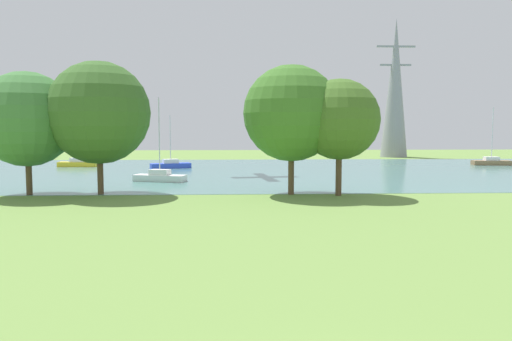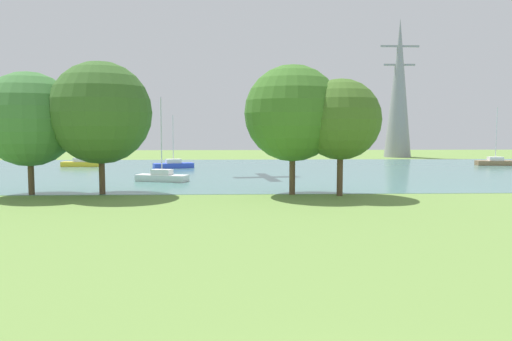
{
  "view_description": "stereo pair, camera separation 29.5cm",
  "coord_description": "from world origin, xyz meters",
  "px_view_note": "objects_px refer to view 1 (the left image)",
  "views": [
    {
      "loc": [
        -2.41,
        -7.78,
        5.06
      ],
      "look_at": [
        -1.1,
        21.56,
        2.53
      ],
      "focal_mm": 35.85,
      "sensor_mm": 36.0,
      "label": 1
    },
    {
      "loc": [
        -2.12,
        -7.79,
        5.06
      ],
      "look_at": [
        -1.1,
        21.56,
        2.53
      ],
      "focal_mm": 35.85,
      "sensor_mm": 36.0,
      "label": 2
    }
  ],
  "objects_px": {
    "sailboat_brown": "(491,162)",
    "tree_west_far": "(291,113)",
    "electricity_pylon": "(395,88)",
    "sailboat_white": "(160,176)",
    "tree_east_far": "(27,119)",
    "tree_mid_shore": "(339,120)",
    "tree_east_near": "(99,113)",
    "sailboat_yellow": "(78,163)",
    "sailboat_blue": "(171,165)"
  },
  "relations": [
    {
      "from": "electricity_pylon",
      "to": "tree_mid_shore",
      "type": "bearing_deg",
      "value": -112.0
    },
    {
      "from": "tree_mid_shore",
      "to": "electricity_pylon",
      "type": "bearing_deg",
      "value": 68.0
    },
    {
      "from": "sailboat_white",
      "to": "tree_west_far",
      "type": "bearing_deg",
      "value": -40.37
    },
    {
      "from": "tree_east_far",
      "to": "tree_west_far",
      "type": "distance_m",
      "value": 19.41
    },
    {
      "from": "tree_east_near",
      "to": "electricity_pylon",
      "type": "relative_size",
      "value": 0.43
    },
    {
      "from": "sailboat_blue",
      "to": "sailboat_white",
      "type": "height_order",
      "value": "sailboat_white"
    },
    {
      "from": "sailboat_white",
      "to": "tree_west_far",
      "type": "relative_size",
      "value": 0.8
    },
    {
      "from": "tree_east_far",
      "to": "tree_west_far",
      "type": "bearing_deg",
      "value": -1.58
    },
    {
      "from": "sailboat_blue",
      "to": "tree_east_far",
      "type": "bearing_deg",
      "value": -107.46
    },
    {
      "from": "tree_east_near",
      "to": "tree_west_far",
      "type": "relative_size",
      "value": 1.03
    },
    {
      "from": "tree_east_near",
      "to": "tree_east_far",
      "type": "bearing_deg",
      "value": -179.24
    },
    {
      "from": "sailboat_yellow",
      "to": "tree_mid_shore",
      "type": "relative_size",
      "value": 0.83
    },
    {
      "from": "sailboat_blue",
      "to": "tree_east_near",
      "type": "bearing_deg",
      "value": -95.53
    },
    {
      "from": "electricity_pylon",
      "to": "sailboat_white",
      "type": "bearing_deg",
      "value": -132.18
    },
    {
      "from": "sailboat_white",
      "to": "sailboat_brown",
      "type": "bearing_deg",
      "value": 24.03
    },
    {
      "from": "tree_mid_shore",
      "to": "electricity_pylon",
      "type": "height_order",
      "value": "electricity_pylon"
    },
    {
      "from": "electricity_pylon",
      "to": "tree_west_far",
      "type": "bearing_deg",
      "value": -115.84
    },
    {
      "from": "sailboat_yellow",
      "to": "tree_east_near",
      "type": "height_order",
      "value": "tree_east_near"
    },
    {
      "from": "tree_east_far",
      "to": "tree_east_near",
      "type": "height_order",
      "value": "tree_east_near"
    },
    {
      "from": "tree_east_far",
      "to": "tree_mid_shore",
      "type": "bearing_deg",
      "value": -3.28
    },
    {
      "from": "sailboat_white",
      "to": "tree_mid_shore",
      "type": "height_order",
      "value": "tree_mid_shore"
    },
    {
      "from": "sailboat_yellow",
      "to": "electricity_pylon",
      "type": "bearing_deg",
      "value": 22.38
    },
    {
      "from": "tree_west_far",
      "to": "tree_east_far",
      "type": "bearing_deg",
      "value": 178.42
    },
    {
      "from": "tree_east_far",
      "to": "electricity_pylon",
      "type": "bearing_deg",
      "value": 47.62
    },
    {
      "from": "sailboat_brown",
      "to": "sailboat_white",
      "type": "bearing_deg",
      "value": -155.97
    },
    {
      "from": "tree_east_far",
      "to": "tree_west_far",
      "type": "height_order",
      "value": "tree_west_far"
    },
    {
      "from": "sailboat_brown",
      "to": "sailboat_white",
      "type": "relative_size",
      "value": 0.98
    },
    {
      "from": "tree_east_far",
      "to": "electricity_pylon",
      "type": "height_order",
      "value": "electricity_pylon"
    },
    {
      "from": "sailboat_yellow",
      "to": "electricity_pylon",
      "type": "height_order",
      "value": "electricity_pylon"
    },
    {
      "from": "sailboat_white",
      "to": "tree_west_far",
      "type": "height_order",
      "value": "tree_west_far"
    },
    {
      "from": "sailboat_white",
      "to": "tree_east_near",
      "type": "height_order",
      "value": "tree_east_near"
    },
    {
      "from": "tree_east_near",
      "to": "tree_mid_shore",
      "type": "relative_size",
      "value": 1.16
    },
    {
      "from": "sailboat_brown",
      "to": "electricity_pylon",
      "type": "bearing_deg",
      "value": 110.14
    },
    {
      "from": "tree_east_near",
      "to": "sailboat_white",
      "type": "bearing_deg",
      "value": 70.37
    },
    {
      "from": "sailboat_blue",
      "to": "tree_east_far",
      "type": "height_order",
      "value": "tree_east_far"
    },
    {
      "from": "tree_east_far",
      "to": "tree_east_near",
      "type": "relative_size",
      "value": 0.92
    },
    {
      "from": "sailboat_blue",
      "to": "tree_east_far",
      "type": "distance_m",
      "value": 25.53
    },
    {
      "from": "sailboat_brown",
      "to": "tree_west_far",
      "type": "height_order",
      "value": "tree_west_far"
    },
    {
      "from": "sailboat_brown",
      "to": "sailboat_yellow",
      "type": "bearing_deg",
      "value": -179.88
    },
    {
      "from": "sailboat_yellow",
      "to": "sailboat_brown",
      "type": "bearing_deg",
      "value": 0.12
    },
    {
      "from": "sailboat_white",
      "to": "tree_mid_shore",
      "type": "distance_m",
      "value": 18.41
    },
    {
      "from": "sailboat_blue",
      "to": "sailboat_white",
      "type": "xyz_separation_m",
      "value": [
        0.84,
        -14.99,
        0.02
      ]
    },
    {
      "from": "sailboat_brown",
      "to": "tree_west_far",
      "type": "relative_size",
      "value": 0.79
    },
    {
      "from": "tree_east_far",
      "to": "tree_west_far",
      "type": "xyz_separation_m",
      "value": [
        19.4,
        -0.54,
        0.44
      ]
    },
    {
      "from": "tree_east_near",
      "to": "sailboat_brown",
      "type": "bearing_deg",
      "value": 31.61
    },
    {
      "from": "tree_east_far",
      "to": "tree_east_near",
      "type": "distance_m",
      "value": 5.22
    },
    {
      "from": "sailboat_brown",
      "to": "tree_east_near",
      "type": "relative_size",
      "value": 0.77
    },
    {
      "from": "sailboat_yellow",
      "to": "sailboat_white",
      "type": "height_order",
      "value": "sailboat_white"
    },
    {
      "from": "sailboat_brown",
      "to": "sailboat_blue",
      "type": "relative_size",
      "value": 1.18
    },
    {
      "from": "sailboat_blue",
      "to": "sailboat_white",
      "type": "bearing_deg",
      "value": -86.81
    }
  ]
}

